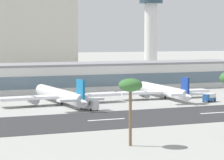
# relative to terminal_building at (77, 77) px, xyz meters

# --- Properties ---
(ground_plane) EXTENTS (1400.00, 1400.00, 0.00)m
(ground_plane) POSITION_rel_terminal_building_xyz_m (19.02, -84.95, -6.52)
(ground_plane) COLOR #9E9E99
(runway_strip) EXTENTS (800.00, 33.27, 0.08)m
(runway_strip) POSITION_rel_terminal_building_xyz_m (19.02, -89.61, -6.48)
(runway_strip) COLOR #2D2D30
(runway_strip) RESTS_ON ground_plane
(runway_centreline_dash_3) EXTENTS (12.00, 1.20, 0.01)m
(runway_centreline_dash_3) POSITION_rel_terminal_building_xyz_m (-20.60, -89.61, -6.43)
(runway_centreline_dash_3) COLOR white
(runway_centreline_dash_3) RESTS_ON runway_strip
(runway_centreline_dash_4) EXTENTS (12.00, 1.20, 0.01)m
(runway_centreline_dash_4) POSITION_rel_terminal_building_xyz_m (18.68, -89.61, -6.43)
(runway_centreline_dash_4) COLOR white
(runway_centreline_dash_4) RESTS_ON runway_strip
(terminal_building) EXTENTS (171.14, 26.42, 13.03)m
(terminal_building) POSITION_rel_terminal_building_xyz_m (0.00, 0.00, 0.00)
(terminal_building) COLOR silver
(terminal_building) RESTS_ON ground_plane
(control_tower) EXTENTS (14.47, 14.47, 51.20)m
(control_tower) POSITION_rel_terminal_building_xyz_m (55.20, 33.13, 24.70)
(control_tower) COLOR silver
(control_tower) RESTS_ON ground_plane
(airliner_blue_tail_gate_0) EXTENTS (47.40, 51.98, 10.84)m
(airliner_blue_tail_gate_0) POSITION_rel_terminal_building_xyz_m (-22.72, -49.62, -3.07)
(airliner_blue_tail_gate_0) COLOR silver
(airliner_blue_tail_gate_0) RESTS_ON ground_plane
(airliner_navy_tail_gate_1) EXTENTS (39.17, 48.19, 10.05)m
(airliner_navy_tail_gate_1) POSITION_rel_terminal_building_xyz_m (22.09, -46.97, -3.31)
(airliner_navy_tail_gate_1) COLOR white
(airliner_navy_tail_gate_1) RESTS_ON ground_plane
(service_fuel_truck_0) EXTENTS (4.66, 8.88, 3.95)m
(service_fuel_truck_0) POSITION_rel_terminal_building_xyz_m (-17.95, -66.70, -4.49)
(service_fuel_truck_0) COLOR white
(service_fuel_truck_0) RESTS_ON ground_plane
(service_box_truck_1) EXTENTS (6.46, 4.57, 3.25)m
(service_box_truck_1) POSITION_rel_terminal_building_xyz_m (33.19, -62.75, -4.73)
(service_box_truck_1) COLOR #23569E
(service_box_truck_1) RESTS_ON ground_plane
(palm_tree_0) EXTENTS (5.54, 5.54, 15.67)m
(palm_tree_0) POSITION_rel_terminal_building_xyz_m (-29.79, -127.90, 7.13)
(palm_tree_0) COLOR brown
(palm_tree_0) RESTS_ON ground_plane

